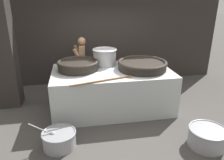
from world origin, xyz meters
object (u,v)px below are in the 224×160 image
(giant_wok_near, at_px, (78,65))
(prep_bowl_vegetables, at_px, (59,139))
(cook, at_px, (82,62))
(stock_pot, at_px, (105,57))
(prep_bowl_meat, at_px, (207,136))
(giant_wok_far, at_px, (142,65))

(giant_wok_near, bearing_deg, prep_bowl_vegetables, -105.85)
(giant_wok_near, height_order, cook, cook)
(cook, height_order, prep_bowl_vegetables, cook)
(stock_pot, relative_size, prep_bowl_vegetables, 0.75)
(stock_pot, distance_m, prep_bowl_meat, 3.06)
(prep_bowl_vegetables, bearing_deg, stock_pot, 58.54)
(cook, relative_size, prep_bowl_meat, 2.24)
(giant_wok_far, bearing_deg, cook, 136.92)
(cook, distance_m, prep_bowl_vegetables, 2.87)
(giant_wok_near, height_order, stock_pot, stock_pot)
(stock_pot, height_order, prep_bowl_meat, stock_pot)
(stock_pot, xyz_separation_m, prep_bowl_vegetables, (-1.16, -1.90, -1.07))
(cook, xyz_separation_m, prep_bowl_vegetables, (-0.60, -2.71, -0.71))
(prep_bowl_vegetables, distance_m, prep_bowl_meat, 2.85)
(giant_wok_far, height_order, prep_bowl_meat, giant_wok_far)
(giant_wok_near, distance_m, cook, 1.15)
(giant_wok_far, relative_size, prep_bowl_meat, 1.69)
(giant_wok_far, bearing_deg, giant_wok_near, 171.73)
(cook, bearing_deg, prep_bowl_vegetables, 81.25)
(prep_bowl_vegetables, bearing_deg, giant_wok_far, 34.04)
(cook, bearing_deg, prep_bowl_meat, 128.61)
(giant_wok_far, distance_m, cook, 1.97)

